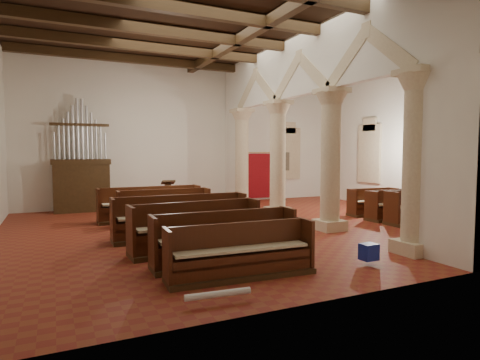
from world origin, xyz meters
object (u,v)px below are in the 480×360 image
at_px(lectern, 168,198).
at_px(aisle_pew_0, 412,213).
at_px(nave_pew_0, 241,260).
at_px(processional_banner, 283,183).
at_px(pipe_organ, 81,176).

height_order(lectern, aisle_pew_0, lectern).
relative_size(lectern, aisle_pew_0, 0.67).
bearing_deg(lectern, nave_pew_0, -91.84).
height_order(processional_banner, aisle_pew_0, processional_banner).
distance_m(lectern, processional_banner, 6.13).
height_order(pipe_organ, processional_banner, pipe_organ).
relative_size(lectern, processional_banner, 0.50).
distance_m(lectern, nave_pew_0, 8.55).
relative_size(processional_banner, aisle_pew_0, 1.33).
distance_m(processional_banner, nave_pew_0, 12.05).
height_order(lectern, processional_banner, processional_banner).
xyz_separation_m(pipe_organ, lectern, (2.99, -1.40, -0.87)).
bearing_deg(pipe_organ, aisle_pew_0, -38.06).
bearing_deg(lectern, pipe_organ, 159.08).
relative_size(nave_pew_0, aisle_pew_0, 1.52).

